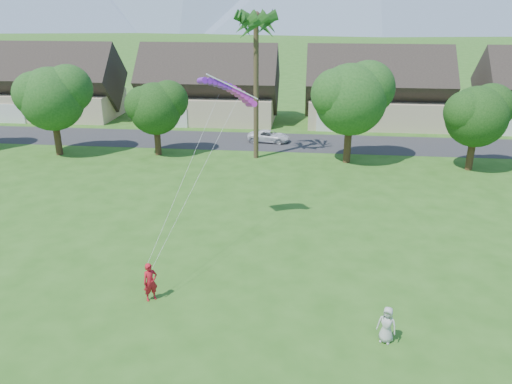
# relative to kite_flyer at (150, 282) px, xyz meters

# --- Properties ---
(street) EXTENTS (90.00, 7.00, 0.01)m
(street) POSITION_rel_kite_flyer_xyz_m (4.43, 28.74, -0.94)
(street) COLOR #2D2D30
(street) RESTS_ON ground
(kite_flyer) EXTENTS (0.82, 0.78, 1.88)m
(kite_flyer) POSITION_rel_kite_flyer_xyz_m (0.00, 0.00, 0.00)
(kite_flyer) COLOR red
(kite_flyer) RESTS_ON ground
(watcher) EXTENTS (0.92, 0.77, 1.61)m
(watcher) POSITION_rel_kite_flyer_xyz_m (10.52, -1.97, -0.13)
(watcher) COLOR #BAB9B5
(watcher) RESTS_ON ground
(parked_car) EXTENTS (4.33, 2.38, 1.15)m
(parked_car) POSITION_rel_kite_flyer_xyz_m (3.11, 28.74, -0.36)
(parked_car) COLOR white
(parked_car) RESTS_ON ground
(houses_row) EXTENTS (72.75, 8.19, 8.86)m
(houses_row) POSITION_rel_kite_flyer_xyz_m (4.92, 37.73, 2.50)
(houses_row) COLOR beige
(houses_row) RESTS_ON ground
(tree_row) EXTENTS (62.27, 6.67, 8.45)m
(tree_row) POSITION_rel_kite_flyer_xyz_m (3.29, 22.66, 3.95)
(tree_row) COLOR #47301C
(tree_row) RESTS_ON ground
(fan_palm) EXTENTS (3.00, 3.00, 13.80)m
(fan_palm) POSITION_rel_kite_flyer_xyz_m (2.43, 23.24, 10.86)
(fan_palm) COLOR #4C3D26
(fan_palm) RESTS_ON ground
(parafoil_kite) EXTENTS (3.69, 1.61, 0.50)m
(parafoil_kite) POSITION_rel_kite_flyer_xyz_m (2.50, 8.50, 7.64)
(parafoil_kite) COLOR purple
(parafoil_kite) RESTS_ON ground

